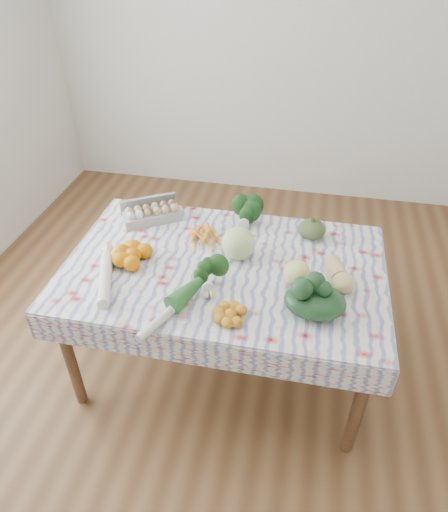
# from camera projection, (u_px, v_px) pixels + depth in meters

# --- Properties ---
(ground) EXTENTS (4.50, 4.50, 0.00)m
(ground) POSITION_uv_depth(u_px,v_px,m) (224.00, 360.00, 2.84)
(ground) COLOR brown
(ground) RESTS_ON ground
(wall_back) EXTENTS (4.00, 0.04, 2.80)m
(wall_back) POSITION_uv_depth(u_px,v_px,m) (279.00, 38.00, 3.75)
(wall_back) COLOR silver
(wall_back) RESTS_ON ground
(dining_table) EXTENTS (1.60, 1.00, 0.75)m
(dining_table) POSITION_uv_depth(u_px,v_px,m) (224.00, 277.00, 2.43)
(dining_table) COLOR brown
(dining_table) RESTS_ON ground
(tablecloth) EXTENTS (1.66, 1.06, 0.01)m
(tablecloth) POSITION_uv_depth(u_px,v_px,m) (224.00, 266.00, 2.39)
(tablecloth) COLOR white
(tablecloth) RESTS_ON dining_table
(egg_carton) EXTENTS (0.36, 0.29, 0.09)m
(egg_carton) POSITION_uv_depth(u_px,v_px,m) (152.00, 215.00, 2.69)
(egg_carton) COLOR #A9A9A3
(egg_carton) RESTS_ON tablecloth
(carrot_bunch) EXTENTS (0.26, 0.24, 0.04)m
(carrot_bunch) POSITION_uv_depth(u_px,v_px,m) (204.00, 239.00, 2.54)
(carrot_bunch) COLOR orange
(carrot_bunch) RESTS_ON tablecloth
(kale_bunch) EXTENTS (0.18, 0.16, 0.14)m
(kale_bunch) POSITION_uv_depth(u_px,v_px,m) (244.00, 214.00, 2.64)
(kale_bunch) COLOR #153E15
(kale_bunch) RESTS_ON tablecloth
(kabocha_squash) EXTENTS (0.18, 0.18, 0.10)m
(kabocha_squash) POSITION_uv_depth(u_px,v_px,m) (312.00, 229.00, 2.56)
(kabocha_squash) COLOR #47582D
(kabocha_squash) RESTS_ON tablecloth
(cabbage) EXTENTS (0.21, 0.21, 0.18)m
(cabbage) POSITION_uv_depth(u_px,v_px,m) (239.00, 243.00, 2.38)
(cabbage) COLOR #C3D987
(cabbage) RESTS_ON tablecloth
(butternut_squash) EXTENTS (0.17, 0.26, 0.11)m
(butternut_squash) POSITION_uv_depth(u_px,v_px,m) (340.00, 274.00, 2.24)
(butternut_squash) COLOR #DAB46D
(butternut_squash) RESTS_ON tablecloth
(orange_cluster) EXTENTS (0.33, 0.33, 0.09)m
(orange_cluster) POSITION_uv_depth(u_px,v_px,m) (133.00, 255.00, 2.37)
(orange_cluster) COLOR orange
(orange_cluster) RESTS_ON tablecloth
(broccoli) EXTENTS (0.17, 0.17, 0.10)m
(broccoli) POSITION_uv_depth(u_px,v_px,m) (208.00, 279.00, 2.22)
(broccoli) COLOR #1E4E1C
(broccoli) RESTS_ON tablecloth
(mandarin_cluster) EXTENTS (0.20, 0.20, 0.06)m
(mandarin_cluster) POSITION_uv_depth(u_px,v_px,m) (231.00, 313.00, 2.05)
(mandarin_cluster) COLOR orange
(mandarin_cluster) RESTS_ON tablecloth
(grapefruit) EXTENTS (0.17, 0.17, 0.13)m
(grapefruit) POSITION_uv_depth(u_px,v_px,m) (297.00, 273.00, 2.23)
(grapefruit) COLOR #E7DF7A
(grapefruit) RESTS_ON tablecloth
(spinach_bag) EXTENTS (0.35, 0.31, 0.12)m
(spinach_bag) POSITION_uv_depth(u_px,v_px,m) (315.00, 301.00, 2.07)
(spinach_bag) COLOR black
(spinach_bag) RESTS_ON tablecloth
(daikon) EXTENTS (0.20, 0.40, 0.06)m
(daikon) POSITION_uv_depth(u_px,v_px,m) (105.00, 278.00, 2.25)
(daikon) COLOR white
(daikon) RESTS_ON tablecloth
(leek) EXTENTS (0.21, 0.40, 0.05)m
(leek) POSITION_uv_depth(u_px,v_px,m) (170.00, 311.00, 2.08)
(leek) COLOR beige
(leek) RESTS_ON tablecloth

